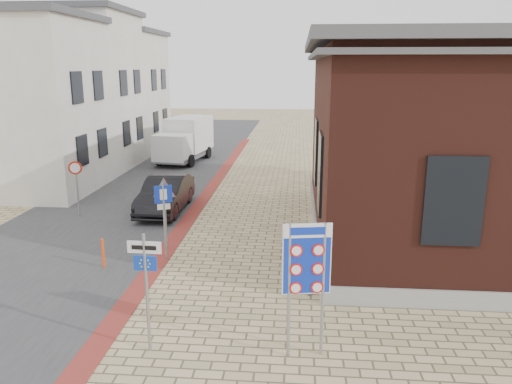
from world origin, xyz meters
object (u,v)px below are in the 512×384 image
(border_sign, at_px, (307,262))
(bollard, at_px, (103,253))
(essen_sign, at_px, (146,274))
(box_truck, at_px, (185,139))
(sedan, at_px, (165,194))
(parking_sign, at_px, (164,208))

(border_sign, height_order, bollard, border_sign)
(border_sign, xyz_separation_m, essen_sign, (-3.30, -0.11, -0.34))
(bollard, bearing_deg, essen_sign, -57.92)
(box_truck, bearing_deg, bollard, -76.08)
(border_sign, bearing_deg, box_truck, 99.03)
(sedan, distance_m, border_sign, 11.88)
(border_sign, height_order, essen_sign, border_sign)
(sedan, relative_size, essen_sign, 1.68)
(bollard, bearing_deg, parking_sign, 26.09)
(border_sign, bearing_deg, sedan, 108.96)
(box_truck, relative_size, border_sign, 1.89)
(border_sign, bearing_deg, essen_sign, 171.92)
(box_truck, bearing_deg, essen_sign, -69.93)
(essen_sign, relative_size, bollard, 2.86)
(sedan, relative_size, box_truck, 0.80)
(bollard, bearing_deg, sedan, 87.25)
(box_truck, relative_size, bollard, 5.98)
(box_truck, bearing_deg, border_sign, -61.65)
(sedan, relative_size, parking_sign, 1.79)
(sedan, height_order, box_truck, box_truck)
(parking_sign, bearing_deg, border_sign, -73.80)
(parking_sign, bearing_deg, bollard, -178.27)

